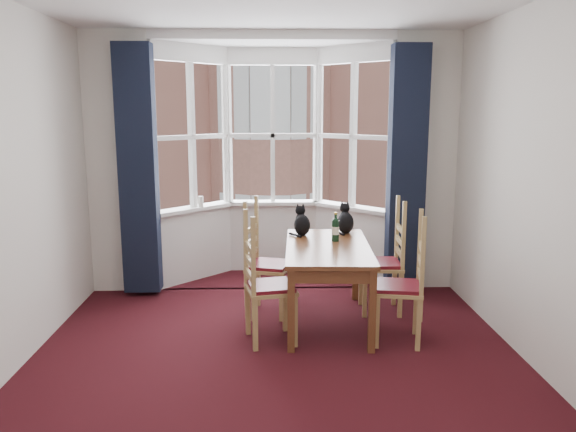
{
  "coord_description": "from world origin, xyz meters",
  "views": [
    {
      "loc": [
        -0.05,
        -3.85,
        1.98
      ],
      "look_at": [
        0.12,
        1.05,
        1.05
      ],
      "focal_mm": 35.0,
      "sensor_mm": 36.0,
      "label": 1
    }
  ],
  "objects_px": {
    "chair_left_far": "(260,266)",
    "candle_tall": "(201,202)",
    "chair_right_far": "(390,265)",
    "dining_table": "(328,255)",
    "wine_bottle": "(335,229)",
    "cat_left": "(302,223)",
    "cat_right": "(345,221)",
    "chair_left_near": "(260,289)",
    "chair_right_near": "(409,289)"
  },
  "relations": [
    {
      "from": "chair_left_far",
      "to": "candle_tall",
      "type": "height_order",
      "value": "candle_tall"
    },
    {
      "from": "chair_right_far",
      "to": "dining_table",
      "type": "bearing_deg",
      "value": -156.29
    },
    {
      "from": "chair_left_far",
      "to": "wine_bottle",
      "type": "xyz_separation_m",
      "value": [
        0.72,
        -0.12,
        0.4
      ]
    },
    {
      "from": "dining_table",
      "to": "cat_left",
      "type": "xyz_separation_m",
      "value": [
        -0.22,
        0.45,
        0.21
      ]
    },
    {
      "from": "cat_right",
      "to": "chair_right_far",
      "type": "bearing_deg",
      "value": -31.82
    },
    {
      "from": "cat_left",
      "to": "chair_left_near",
      "type": "bearing_deg",
      "value": -114.96
    },
    {
      "from": "chair_right_far",
      "to": "wine_bottle",
      "type": "height_order",
      "value": "wine_bottle"
    },
    {
      "from": "chair_right_near",
      "to": "wine_bottle",
      "type": "distance_m",
      "value": 0.94
    },
    {
      "from": "wine_bottle",
      "to": "cat_left",
      "type": "bearing_deg",
      "value": 137.52
    },
    {
      "from": "cat_right",
      "to": "wine_bottle",
      "type": "relative_size",
      "value": 1.16
    },
    {
      "from": "dining_table",
      "to": "chair_right_far",
      "type": "height_order",
      "value": "chair_right_far"
    },
    {
      "from": "chair_right_far",
      "to": "candle_tall",
      "type": "height_order",
      "value": "candle_tall"
    },
    {
      "from": "chair_right_near",
      "to": "wine_bottle",
      "type": "bearing_deg",
      "value": 131.15
    },
    {
      "from": "chair_right_far",
      "to": "cat_right",
      "type": "height_order",
      "value": "cat_right"
    },
    {
      "from": "chair_right_far",
      "to": "chair_right_near",
      "type": "bearing_deg",
      "value": -89.9
    },
    {
      "from": "chair_right_near",
      "to": "candle_tall",
      "type": "height_order",
      "value": "candle_tall"
    },
    {
      "from": "dining_table",
      "to": "wine_bottle",
      "type": "bearing_deg",
      "value": 63.06
    },
    {
      "from": "chair_left_far",
      "to": "cat_right",
      "type": "relative_size",
      "value": 2.84
    },
    {
      "from": "cat_left",
      "to": "wine_bottle",
      "type": "relative_size",
      "value": 1.13
    },
    {
      "from": "dining_table",
      "to": "cat_right",
      "type": "xyz_separation_m",
      "value": [
        0.23,
        0.54,
        0.21
      ]
    },
    {
      "from": "cat_right",
      "to": "cat_left",
      "type": "bearing_deg",
      "value": -168.65
    },
    {
      "from": "cat_right",
      "to": "chair_left_far",
      "type": "bearing_deg",
      "value": -163.92
    },
    {
      "from": "chair_left_far",
      "to": "wine_bottle",
      "type": "height_order",
      "value": "wine_bottle"
    },
    {
      "from": "chair_left_near",
      "to": "cat_right",
      "type": "distance_m",
      "value": 1.35
    },
    {
      "from": "dining_table",
      "to": "chair_right_far",
      "type": "bearing_deg",
      "value": 23.71
    },
    {
      "from": "chair_left_far",
      "to": "candle_tall",
      "type": "distance_m",
      "value": 1.41
    },
    {
      "from": "dining_table",
      "to": "chair_left_near",
      "type": "bearing_deg",
      "value": -145.83
    },
    {
      "from": "chair_left_far",
      "to": "chair_right_far",
      "type": "distance_m",
      "value": 1.28
    },
    {
      "from": "cat_left",
      "to": "chair_right_far",
      "type": "bearing_deg",
      "value": -10.98
    },
    {
      "from": "cat_left",
      "to": "cat_right",
      "type": "distance_m",
      "value": 0.46
    },
    {
      "from": "chair_right_near",
      "to": "wine_bottle",
      "type": "relative_size",
      "value": 3.31
    },
    {
      "from": "chair_left_near",
      "to": "cat_right",
      "type": "xyz_separation_m",
      "value": [
        0.86,
        0.96,
        0.4
      ]
    },
    {
      "from": "chair_left_far",
      "to": "chair_right_near",
      "type": "xyz_separation_m",
      "value": [
        1.28,
        -0.76,
        0.0
      ]
    },
    {
      "from": "chair_left_near",
      "to": "chair_right_near",
      "type": "xyz_separation_m",
      "value": [
        1.27,
        -0.05,
        0.0
      ]
    },
    {
      "from": "chair_left_near",
      "to": "wine_bottle",
      "type": "relative_size",
      "value": 3.31
    },
    {
      "from": "chair_left_far",
      "to": "wine_bottle",
      "type": "distance_m",
      "value": 0.83
    },
    {
      "from": "chair_right_near",
      "to": "chair_right_far",
      "type": "height_order",
      "value": "same"
    },
    {
      "from": "dining_table",
      "to": "chair_right_far",
      "type": "relative_size",
      "value": 1.59
    },
    {
      "from": "chair_left_near",
      "to": "candle_tall",
      "type": "bearing_deg",
      "value": 110.96
    },
    {
      "from": "chair_right_near",
      "to": "cat_left",
      "type": "xyz_separation_m",
      "value": [
        -0.87,
        0.92,
        0.4
      ]
    },
    {
      "from": "chair_right_far",
      "to": "cat_right",
      "type": "bearing_deg",
      "value": 148.18
    },
    {
      "from": "wine_bottle",
      "to": "chair_right_far",
      "type": "bearing_deg",
      "value": 11.16
    },
    {
      "from": "chair_left_near",
      "to": "cat_left",
      "type": "bearing_deg",
      "value": 65.04
    },
    {
      "from": "chair_left_near",
      "to": "wine_bottle",
      "type": "distance_m",
      "value": 1.01
    },
    {
      "from": "chair_left_near",
      "to": "chair_left_far",
      "type": "bearing_deg",
      "value": 90.68
    },
    {
      "from": "cat_left",
      "to": "wine_bottle",
      "type": "xyz_separation_m",
      "value": [
        0.3,
        -0.28,
        0.0
      ]
    },
    {
      "from": "candle_tall",
      "to": "cat_left",
      "type": "bearing_deg",
      "value": -41.22
    },
    {
      "from": "chair_left_near",
      "to": "chair_left_far",
      "type": "distance_m",
      "value": 0.72
    },
    {
      "from": "wine_bottle",
      "to": "candle_tall",
      "type": "relative_size",
      "value": 2.2
    },
    {
      "from": "chair_left_far",
      "to": "candle_tall",
      "type": "relative_size",
      "value": 7.29
    }
  ]
}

